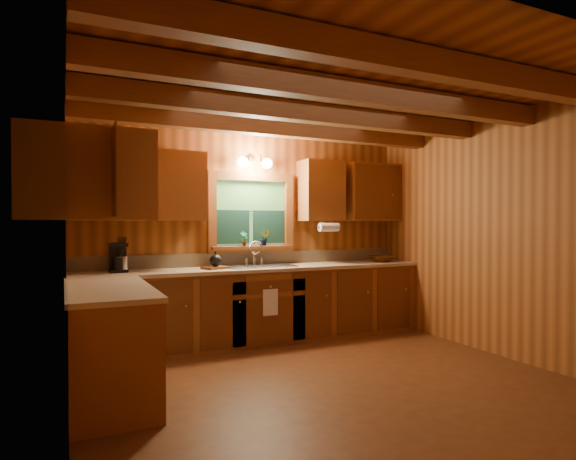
{
  "coord_description": "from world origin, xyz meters",
  "views": [
    {
      "loc": [
        -2.12,
        -3.67,
        1.42
      ],
      "look_at": [
        0.0,
        0.8,
        1.35
      ],
      "focal_mm": 29.57,
      "sensor_mm": 36.0,
      "label": 1
    }
  ],
  "objects_px": {
    "coffee_maker": "(118,258)",
    "wicker_basket": "(382,259)",
    "sink": "(259,270)",
    "cutting_board": "(216,268)"
  },
  "relations": [
    {
      "from": "coffee_maker",
      "to": "wicker_basket",
      "type": "distance_m",
      "value": 3.36
    },
    {
      "from": "coffee_maker",
      "to": "wicker_basket",
      "type": "relative_size",
      "value": 0.94
    },
    {
      "from": "sink",
      "to": "wicker_basket",
      "type": "bearing_deg",
      "value": -1.88
    },
    {
      "from": "cutting_board",
      "to": "wicker_basket",
      "type": "relative_size",
      "value": 0.84
    },
    {
      "from": "sink",
      "to": "cutting_board",
      "type": "relative_size",
      "value": 2.93
    },
    {
      "from": "coffee_maker",
      "to": "wicker_basket",
      "type": "bearing_deg",
      "value": -5.27
    },
    {
      "from": "coffee_maker",
      "to": "wicker_basket",
      "type": "height_order",
      "value": "coffee_maker"
    },
    {
      "from": "sink",
      "to": "coffee_maker",
      "type": "relative_size",
      "value": 2.63
    },
    {
      "from": "sink",
      "to": "cutting_board",
      "type": "height_order",
      "value": "sink"
    },
    {
      "from": "sink",
      "to": "cutting_board",
      "type": "bearing_deg",
      "value": -175.9
    }
  ]
}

